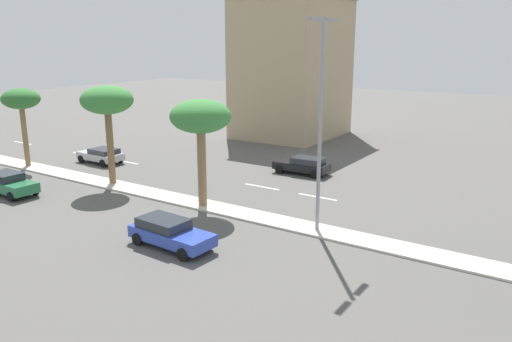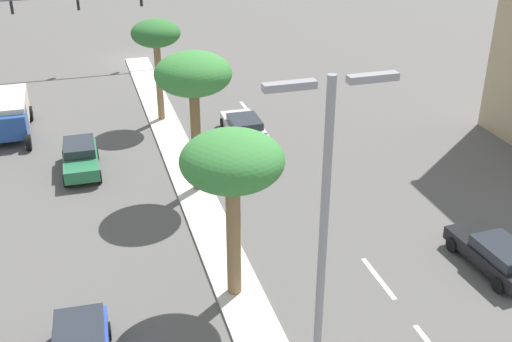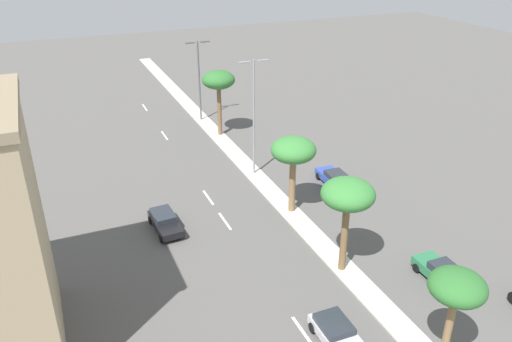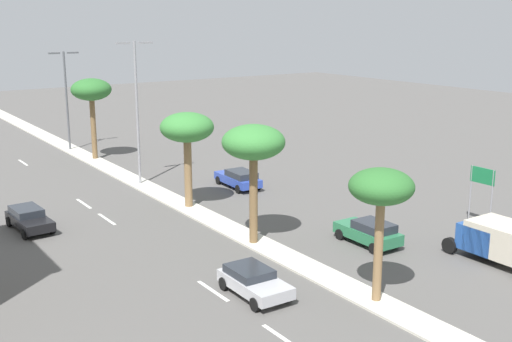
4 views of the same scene
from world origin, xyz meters
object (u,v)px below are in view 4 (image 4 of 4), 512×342
(street_lamp_inboard, at_px, (66,92))
(box_truck, at_px, (506,241))
(sedan_black_right, at_px, (29,218))
(sedan_silver_left, at_px, (254,281))
(directional_road_sign, at_px, (482,183))
(sedan_blue_trailing, at_px, (239,178))
(palm_tree_left, at_px, (187,129))
(palm_tree_rear, at_px, (381,190))
(palm_tree_near, at_px, (253,145))
(sedan_green_outboard, at_px, (369,232))
(palm_tree_far, at_px, (91,91))
(street_lamp_center, at_px, (137,103))

(street_lamp_inboard, height_order, box_truck, street_lamp_inboard)
(street_lamp_inboard, relative_size, sedan_black_right, 2.20)
(sedan_silver_left, bearing_deg, directional_road_sign, 1.80)
(sedan_blue_trailing, bearing_deg, sedan_black_right, -175.80)
(sedan_black_right, bearing_deg, palm_tree_left, -7.61)
(palm_tree_rear, relative_size, box_truck, 1.05)
(palm_tree_near, xyz_separation_m, sedan_green_outboard, (5.45, -3.83, -5.10))
(box_truck, bearing_deg, palm_tree_near, 133.08)
(palm_tree_far, height_order, box_truck, palm_tree_far)
(sedan_silver_left, bearing_deg, sedan_green_outboard, 11.96)
(street_lamp_inboard, height_order, sedan_blue_trailing, street_lamp_inboard)
(sedan_black_right, relative_size, sedan_blue_trailing, 0.94)
(sedan_green_outboard, bearing_deg, palm_tree_rear, -131.47)
(directional_road_sign, bearing_deg, box_truck, -131.24)
(sedan_blue_trailing, bearing_deg, palm_tree_far, 109.10)
(street_lamp_center, height_order, sedan_green_outboard, street_lamp_center)
(sedan_blue_trailing, bearing_deg, street_lamp_inboard, 105.74)
(street_lamp_inboard, height_order, sedan_black_right, street_lamp_inboard)
(sedan_green_outboard, bearing_deg, box_truck, -57.67)
(palm_tree_left, height_order, sedan_green_outboard, palm_tree_left)
(palm_tree_left, bearing_deg, box_truck, -64.21)
(palm_tree_far, bearing_deg, sedan_green_outboard, -81.10)
(sedan_black_right, distance_m, sedan_green_outboard, 20.73)
(directional_road_sign, bearing_deg, sedan_silver_left, -178.20)
(palm_tree_left, bearing_deg, sedan_black_right, 172.39)
(directional_road_sign, xyz_separation_m, sedan_green_outboard, (-8.09, 1.44, -2.01))
(street_lamp_inboard, bearing_deg, street_lamp_center, -89.42)
(palm_tree_near, bearing_deg, street_lamp_inboard, 89.86)
(street_lamp_center, bearing_deg, directional_road_sign, -58.38)
(palm_tree_far, bearing_deg, palm_tree_near, -91.28)
(sedan_blue_trailing, height_order, sedan_green_outboard, sedan_green_outboard)
(street_lamp_center, bearing_deg, sedan_silver_left, -100.66)
(sedan_silver_left, xyz_separation_m, sedan_blue_trailing, (10.06, 16.96, 0.05))
(palm_tree_left, relative_size, sedan_black_right, 1.50)
(palm_tree_left, relative_size, sedan_silver_left, 1.64)
(box_truck, bearing_deg, street_lamp_center, 109.11)
(sedan_blue_trailing, distance_m, sedan_green_outboard, 14.99)
(palm_tree_rear, height_order, sedan_green_outboard, palm_tree_rear)
(palm_tree_near, distance_m, box_truck, 14.48)
(sedan_green_outboard, bearing_deg, directional_road_sign, -10.09)
(street_lamp_center, bearing_deg, palm_tree_rear, -89.86)
(street_lamp_inboard, bearing_deg, palm_tree_rear, -89.69)
(street_lamp_center, distance_m, sedan_silver_left, 23.26)
(street_lamp_inboard, distance_m, sedan_black_right, 25.34)
(palm_tree_near, bearing_deg, street_lamp_center, 89.14)
(sedan_black_right, xyz_separation_m, sedan_blue_trailing, (16.17, 1.19, 0.03))
(sedan_blue_trailing, bearing_deg, sedan_green_outboard, -92.63)
(street_lamp_center, distance_m, sedan_green_outboard, 21.58)
(palm_tree_left, bearing_deg, sedan_blue_trailing, 24.17)
(directional_road_sign, xyz_separation_m, sedan_blue_trailing, (-7.40, 16.41, -2.03))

